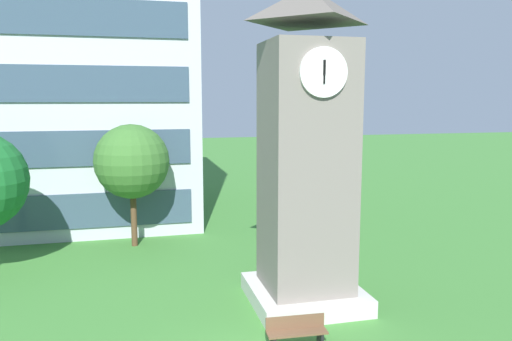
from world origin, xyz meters
name	(u,v)px	position (x,y,z in m)	size (l,w,h in m)	color
office_building	(51,60)	(-7.49, 21.46, 9.60)	(16.66, 14.56, 19.20)	#B7BCC6
clock_tower	(306,167)	(3.10, 4.21, 4.92)	(3.84, 3.84, 10.96)	slate
park_bench	(296,331)	(1.79, 1.21, 0.46)	(1.82, 0.57, 0.88)	brown
tree_near_tower	(132,162)	(-2.82, 12.83, 4.23)	(3.64, 3.64, 6.06)	#513823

